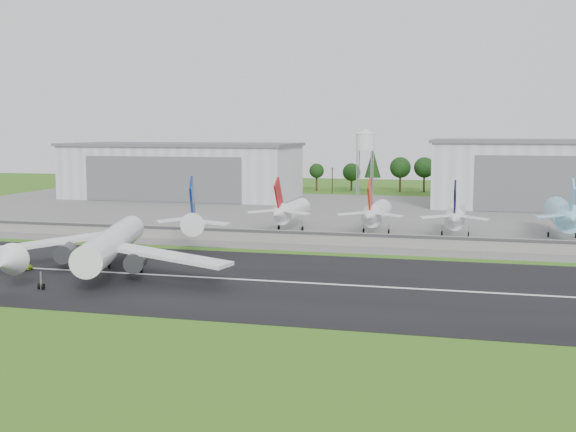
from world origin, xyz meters
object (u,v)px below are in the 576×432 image
(ground_vehicle, at_px, (21,266))
(parked_jet_skyblue, at_px, (564,214))
(parked_jet_red_a, at_px, (289,211))
(parked_jet_navy, at_px, (455,216))
(parked_jet_red_b, at_px, (376,213))
(main_airliner, at_px, (111,249))

(ground_vehicle, bearing_deg, parked_jet_skyblue, -51.21)
(parked_jet_red_a, xyz_separation_m, parked_jet_navy, (45.96, -0.01, -0.05))
(parked_jet_red_b, distance_m, parked_jet_navy, 21.44)
(ground_vehicle, xyz_separation_m, parked_jet_red_a, (39.88, 68.25, 5.12))
(parked_jet_red_b, relative_size, parked_jet_navy, 1.00)
(ground_vehicle, bearing_deg, parked_jet_red_b, -37.38)
(main_airliner, bearing_deg, parked_jet_navy, -151.15)
(main_airliner, distance_m, parked_jet_red_a, 69.88)
(main_airliner, xyz_separation_m, parked_jet_red_a, (20.06, 66.94, 1.04))
(main_airliner, height_order, parked_jet_red_b, main_airliner)
(ground_vehicle, relative_size, parked_jet_red_b, 0.16)
(ground_vehicle, height_order, parked_jet_skyblue, parked_jet_skyblue)
(main_airliner, distance_m, parked_jet_red_b, 80.45)
(ground_vehicle, bearing_deg, main_airliner, -80.27)
(main_airliner, relative_size, parked_jet_red_b, 1.86)
(main_airliner, bearing_deg, parked_jet_red_a, -123.22)
(parked_jet_skyblue, bearing_deg, parked_jet_red_b, -174.11)
(parked_jet_red_a, distance_m, parked_jet_skyblue, 73.94)
(parked_jet_red_a, height_order, parked_jet_red_b, parked_jet_red_b)
(parked_jet_red_a, relative_size, parked_jet_red_b, 1.00)
(parked_jet_red_a, bearing_deg, ground_vehicle, -120.30)
(ground_vehicle, xyz_separation_m, parked_jet_navy, (85.84, 68.24, 5.08))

